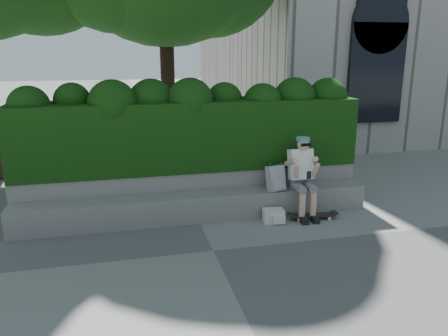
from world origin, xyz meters
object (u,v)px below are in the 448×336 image
object	(u,v)px
skateboard	(313,215)
backpack_ground	(273,216)
backpack_plaid	(276,178)
person	(302,173)

from	to	relation	value
skateboard	backpack_ground	xyz separation A→B (m)	(-0.70, 0.03, 0.05)
skateboard	backpack_plaid	distance (m)	0.90
backpack_ground	backpack_plaid	bearing A→B (deg)	73.81
person	skateboard	distance (m)	0.74
skateboard	backpack_ground	size ratio (longest dim) A/B	2.25
backpack_plaid	skateboard	bearing A→B (deg)	-45.09
backpack_plaid	backpack_ground	size ratio (longest dim) A/B	1.27
person	skateboard	bearing A→B (deg)	-63.84
backpack_plaid	backpack_ground	xyz separation A→B (m)	(-0.14, -0.31, -0.56)
backpack_ground	skateboard	bearing A→B (deg)	4.89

